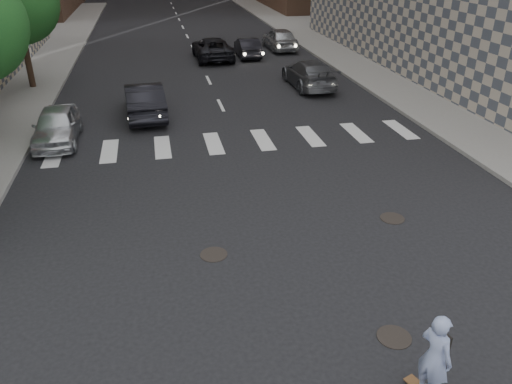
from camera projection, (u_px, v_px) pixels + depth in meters
ground at (302, 273)px, 12.07m from camera, size 160.00×160.00×0.00m
sidewalk_right at (430, 64)px, 32.14m from camera, size 13.00×80.00×0.15m
manhole_a at (394, 337)px, 10.10m from camera, size 0.70×0.70×0.02m
manhole_b at (214, 254)px, 12.75m from camera, size 0.70×0.70×0.02m
manhole_c at (392, 218)px, 14.41m from camera, size 0.70×0.70×0.02m
skateboarder at (435, 357)px, 8.34m from camera, size 0.60×0.94×1.83m
silver_sedan at (57, 125)px, 19.59m from camera, size 1.66×4.04×1.37m
traffic_car_a at (144, 100)px, 22.43m from camera, size 1.93×4.79×1.55m
traffic_car_b at (309, 74)px, 27.03m from camera, size 2.07×4.99×1.44m
traffic_car_c at (212, 48)px, 33.39m from camera, size 2.46×5.19×1.43m
traffic_car_d at (280, 39)px, 36.31m from camera, size 1.93×4.64×1.57m
traffic_car_e at (247, 47)px, 34.04m from camera, size 1.45×3.95×1.29m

